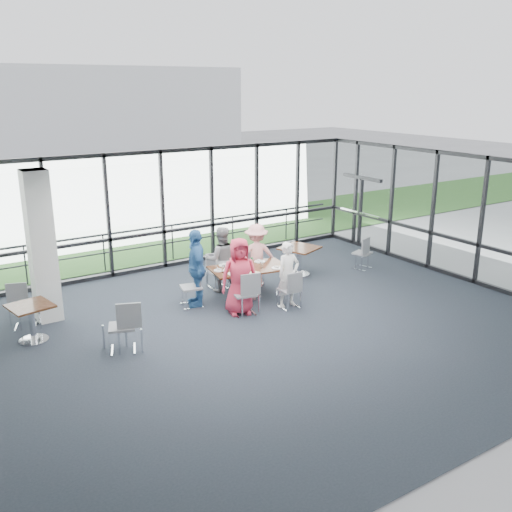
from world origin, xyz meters
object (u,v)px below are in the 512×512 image
diner_near_right (288,275)px  chair_main_end (191,287)px  structural_column (42,247)px  side_table_right (299,251)px  diner_far_right (256,255)px  chair_main_nl (244,294)px  side_table_left (31,312)px  diner_far_left (221,259)px  diner_near_left (239,276)px  main_table (249,273)px  chair_main_fr (253,268)px  chair_spare_lb (24,307)px  chair_main_nr (289,290)px  diner_end (196,268)px  chair_spare_la (122,327)px  chair_spare_r (362,253)px  chair_main_fl (218,272)px

diner_near_right → chair_main_end: bearing=150.7°
structural_column → chair_main_end: (2.89, -1.01, -1.14)m
side_table_right → diner_far_right: 1.43m
chair_main_nl → side_table_right: bearing=41.7°
side_table_left → side_table_right: size_ratio=0.77×
diner_far_left → diner_near_left: bearing=100.0°
main_table → chair_main_end: size_ratio=2.09×
diner_far_right → diner_near_left: bearing=65.6°
chair_main_fr → chair_main_nl: bearing=52.7°
chair_spare_lb → chair_main_nr: bearing=176.8°
chair_main_nl → chair_main_fr: 1.96m
side_table_right → chair_main_fr: (-1.44, 0.00, -0.21)m
chair_main_nr → chair_spare_lb: 5.61m
side_table_right → side_table_left: bearing=-176.4°
side_table_right → diner_end: bearing=-172.1°
side_table_right → chair_spare_la: (-5.51, -1.80, -0.15)m
chair_spare_lb → chair_main_fr: bearing=-164.8°
diner_near_right → side_table_right: bearing=49.2°
chair_main_end → chair_main_fr: bearing=116.6°
side_table_left → chair_main_end: chair_main_end is taller
diner_far_left → chair_main_end: bearing=49.4°
diner_far_right → side_table_right: bearing=-155.7°
main_table → diner_far_right: size_ratio=1.21×
diner_near_right → structural_column: bearing=158.2°
diner_end → chair_spare_la: (-2.26, -1.35, -0.40)m
chair_spare_la → chair_spare_r: 7.35m
structural_column → chair_main_fr: structural_column is taller
diner_far_right → diner_far_left: bearing=12.2°
diner_far_right → chair_spare_la: bearing=42.6°
side_table_left → chair_main_fr: bearing=4.7°
main_table → chair_spare_lb: chair_spare_lb is taller
diner_far_left → chair_main_fr: bearing=-156.9°
diner_far_right → chair_main_fl: 1.04m
diner_near_right → chair_main_nr: diner_near_right is taller
chair_spare_la → side_table_right: bearing=39.2°
diner_far_left → chair_main_fl: bearing=-70.6°
diner_near_left → chair_spare_lb: 4.49m
chair_main_fr → chair_spare_lb: bearing=-2.3°
chair_main_nr → chair_spare_r: chair_spare_r is taller
diner_near_right → diner_far_right: (0.14, 1.53, 0.04)m
side_table_left → structural_column: bearing=61.2°
side_table_left → chair_main_fr: chair_main_fr is taller
side_table_right → chair_spare_lb: bearing=177.1°
diner_near_right → chair_main_fr: 1.68m
structural_column → chair_main_fl: (3.98, -0.27, -1.19)m
side_table_left → diner_near_left: (4.12, -0.98, 0.23)m
diner_near_left → diner_near_right: (1.14, -0.22, -0.11)m
side_table_right → chair_main_nl: bearing=-150.2°
diner_near_right → chair_main_nl: 1.14m
diner_near_left → diner_far_left: diner_near_left is taller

